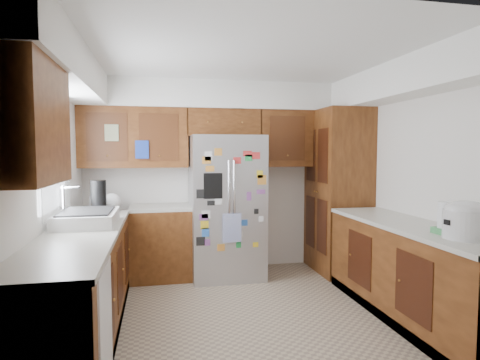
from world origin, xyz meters
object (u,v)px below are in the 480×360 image
at_px(pantry, 338,191).
at_px(rice_cooker, 466,219).
at_px(paper_towel, 445,218).
at_px(fridge, 226,207).

height_order(pantry, rice_cooker, pantry).
bearing_deg(paper_towel, pantry, 89.12).
height_order(fridge, rice_cooker, fridge).
bearing_deg(rice_cooker, paper_towel, 99.23).
bearing_deg(pantry, fridge, 177.95).
bearing_deg(paper_towel, fridge, 124.51).
height_order(pantry, fridge, pantry).
distance_m(fridge, rice_cooker, 2.78).
xyz_separation_m(fridge, rice_cooker, (1.50, -2.33, 0.17)).
relative_size(pantry, rice_cooker, 6.21).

